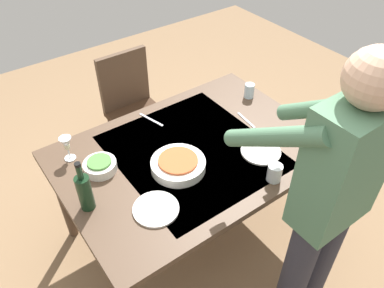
{
  "coord_description": "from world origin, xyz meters",
  "views": [
    {
      "loc": [
        0.97,
        1.34,
        2.23
      ],
      "look_at": [
        0.0,
        0.0,
        0.8
      ],
      "focal_mm": 35.9,
      "sensor_mm": 36.0,
      "label": 1
    }
  ],
  "objects_px": {
    "dining_table": "(192,159)",
    "wine_glass_right": "(67,144)",
    "wine_glass_left": "(329,133)",
    "water_cup_near_left": "(275,173)",
    "dinner_plate_far": "(261,151)",
    "chair_near": "(132,104)",
    "wine_bottle": "(85,191)",
    "dinner_plate_near": "(156,209)",
    "side_bowl_salad": "(100,166)",
    "water_cup_near_right": "(249,91)",
    "person_server": "(328,200)",
    "serving_bowl_pasta": "(178,164)"
  },
  "relations": [
    {
      "from": "wine_glass_right",
      "to": "water_cup_near_right",
      "type": "distance_m",
      "value": 1.25
    },
    {
      "from": "chair_near",
      "to": "person_server",
      "type": "distance_m",
      "value": 1.77
    },
    {
      "from": "chair_near",
      "to": "wine_glass_left",
      "type": "height_order",
      "value": "chair_near"
    },
    {
      "from": "dining_table",
      "to": "wine_glass_left",
      "type": "height_order",
      "value": "wine_glass_left"
    },
    {
      "from": "person_server",
      "to": "wine_glass_left",
      "type": "bearing_deg",
      "value": -143.92
    },
    {
      "from": "chair_near",
      "to": "dinner_plate_near",
      "type": "height_order",
      "value": "chair_near"
    },
    {
      "from": "chair_near",
      "to": "water_cup_near_right",
      "type": "height_order",
      "value": "chair_near"
    },
    {
      "from": "wine_glass_left",
      "to": "wine_glass_right",
      "type": "relative_size",
      "value": 1.0
    },
    {
      "from": "wine_glass_right",
      "to": "water_cup_near_left",
      "type": "xyz_separation_m",
      "value": [
        -0.81,
        0.79,
        -0.06
      ]
    },
    {
      "from": "wine_bottle",
      "to": "dinner_plate_near",
      "type": "height_order",
      "value": "wine_bottle"
    },
    {
      "from": "person_server",
      "to": "wine_glass_left",
      "type": "height_order",
      "value": "person_server"
    },
    {
      "from": "dining_table",
      "to": "wine_glass_right",
      "type": "height_order",
      "value": "wine_glass_right"
    },
    {
      "from": "water_cup_near_left",
      "to": "side_bowl_salad",
      "type": "bearing_deg",
      "value": -40.3
    },
    {
      "from": "dining_table",
      "to": "dinner_plate_near",
      "type": "height_order",
      "value": "dinner_plate_near"
    },
    {
      "from": "person_server",
      "to": "dinner_plate_far",
      "type": "relative_size",
      "value": 7.34
    },
    {
      "from": "wine_glass_right",
      "to": "water_cup_near_right",
      "type": "xyz_separation_m",
      "value": [
        -1.24,
        0.13,
        -0.05
      ]
    },
    {
      "from": "wine_glass_left",
      "to": "side_bowl_salad",
      "type": "distance_m",
      "value": 1.29
    },
    {
      "from": "chair_near",
      "to": "wine_bottle",
      "type": "distance_m",
      "value": 1.26
    },
    {
      "from": "dinner_plate_far",
      "to": "water_cup_near_right",
      "type": "bearing_deg",
      "value": -125.36
    },
    {
      "from": "wine_bottle",
      "to": "wine_glass_left",
      "type": "distance_m",
      "value": 1.37
    },
    {
      "from": "water_cup_near_left",
      "to": "wine_glass_right",
      "type": "bearing_deg",
      "value": -44.25
    },
    {
      "from": "dinner_plate_far",
      "to": "chair_near",
      "type": "bearing_deg",
      "value": -79.31
    },
    {
      "from": "wine_glass_left",
      "to": "water_cup_near_left",
      "type": "relative_size",
      "value": 1.54
    },
    {
      "from": "side_bowl_salad",
      "to": "dinner_plate_far",
      "type": "relative_size",
      "value": 0.78
    },
    {
      "from": "side_bowl_salad",
      "to": "chair_near",
      "type": "bearing_deg",
      "value": -128.16
    },
    {
      "from": "water_cup_near_left",
      "to": "serving_bowl_pasta",
      "type": "height_order",
      "value": "water_cup_near_left"
    },
    {
      "from": "dining_table",
      "to": "dinner_plate_near",
      "type": "xyz_separation_m",
      "value": [
        0.4,
        0.25,
        0.08
      ]
    },
    {
      "from": "wine_glass_right",
      "to": "serving_bowl_pasta",
      "type": "relative_size",
      "value": 0.5
    },
    {
      "from": "wine_bottle",
      "to": "wine_glass_right",
      "type": "bearing_deg",
      "value": -99.43
    },
    {
      "from": "serving_bowl_pasta",
      "to": "person_server",
      "type": "bearing_deg",
      "value": 112.58
    },
    {
      "from": "wine_glass_left",
      "to": "water_cup_near_right",
      "type": "bearing_deg",
      "value": -89.39
    },
    {
      "from": "wine_glass_left",
      "to": "water_cup_near_left",
      "type": "xyz_separation_m",
      "value": [
        0.43,
        0.01,
        -0.06
      ]
    },
    {
      "from": "water_cup_near_right",
      "to": "dinner_plate_far",
      "type": "xyz_separation_m",
      "value": [
        0.33,
        0.47,
        -0.04
      ]
    },
    {
      "from": "dinner_plate_near",
      "to": "dinner_plate_far",
      "type": "relative_size",
      "value": 1.0
    },
    {
      "from": "person_server",
      "to": "wine_bottle",
      "type": "xyz_separation_m",
      "value": [
        0.81,
        -0.76,
        -0.1
      ]
    },
    {
      "from": "wine_bottle",
      "to": "serving_bowl_pasta",
      "type": "xyz_separation_m",
      "value": [
        -0.51,
        0.04,
        -0.08
      ]
    },
    {
      "from": "side_bowl_salad",
      "to": "dinner_plate_near",
      "type": "xyz_separation_m",
      "value": [
        -0.1,
        0.41,
        -0.03
      ]
    },
    {
      "from": "wine_bottle",
      "to": "water_cup_near_left",
      "type": "distance_m",
      "value": 0.97
    },
    {
      "from": "person_server",
      "to": "side_bowl_salad",
      "type": "xyz_separation_m",
      "value": [
        0.65,
        -0.96,
        -0.18
      ]
    },
    {
      "from": "dinner_plate_far",
      "to": "water_cup_near_left",
      "type": "bearing_deg",
      "value": 63.95
    },
    {
      "from": "chair_near",
      "to": "wine_glass_right",
      "type": "relative_size",
      "value": 6.03
    },
    {
      "from": "dining_table",
      "to": "water_cup_near_right",
      "type": "height_order",
      "value": "water_cup_near_right"
    },
    {
      "from": "water_cup_near_left",
      "to": "dinner_plate_far",
      "type": "distance_m",
      "value": 0.22
    },
    {
      "from": "water_cup_near_left",
      "to": "dinner_plate_near",
      "type": "height_order",
      "value": "water_cup_near_left"
    },
    {
      "from": "chair_near",
      "to": "water_cup_near_right",
      "type": "distance_m",
      "value": 0.93
    },
    {
      "from": "water_cup_near_left",
      "to": "water_cup_near_right",
      "type": "relative_size",
      "value": 0.99
    },
    {
      "from": "side_bowl_salad",
      "to": "wine_glass_right",
      "type": "bearing_deg",
      "value": -62.03
    },
    {
      "from": "dinner_plate_near",
      "to": "person_server",
      "type": "bearing_deg",
      "value": 135.29
    },
    {
      "from": "dining_table",
      "to": "wine_bottle",
      "type": "relative_size",
      "value": 5.11
    },
    {
      "from": "wine_bottle",
      "to": "dinner_plate_far",
      "type": "height_order",
      "value": "wine_bottle"
    }
  ]
}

